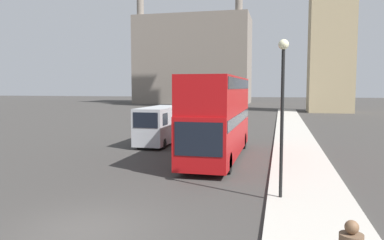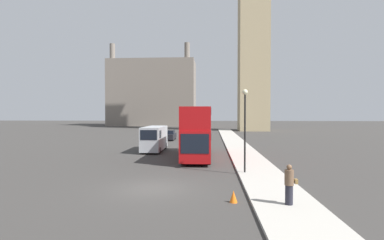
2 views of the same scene
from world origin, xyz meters
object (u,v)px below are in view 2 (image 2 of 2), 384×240
at_px(red_double_decker_bus, 198,130).
at_px(street_lamp, 245,118).
at_px(pedestrian, 289,185).
at_px(parked_sedan, 169,136).
at_px(white_van, 154,138).

xyz_separation_m(red_double_decker_bus, street_lamp, (3.49, -7.57, 1.25)).
distance_m(pedestrian, parked_sedan, 34.15).
bearing_deg(white_van, red_double_decker_bus, -41.07).
height_order(white_van, parked_sedan, white_van).
height_order(red_double_decker_bus, white_van, red_double_decker_bus).
bearing_deg(street_lamp, pedestrian, -81.00).
bearing_deg(street_lamp, white_van, 125.36).
bearing_deg(red_double_decker_bus, white_van, 138.93).
xyz_separation_m(pedestrian, street_lamp, (-1.12, 7.07, 2.80)).
bearing_deg(pedestrian, red_double_decker_bus, 107.47).
xyz_separation_m(red_double_decker_bus, white_van, (-4.93, 4.30, -1.14)).
relative_size(pedestrian, street_lamp, 0.31).
bearing_deg(red_double_decker_bus, street_lamp, -65.25).
relative_size(street_lamp, parked_sedan, 1.26).
height_order(pedestrian, parked_sedan, pedestrian).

